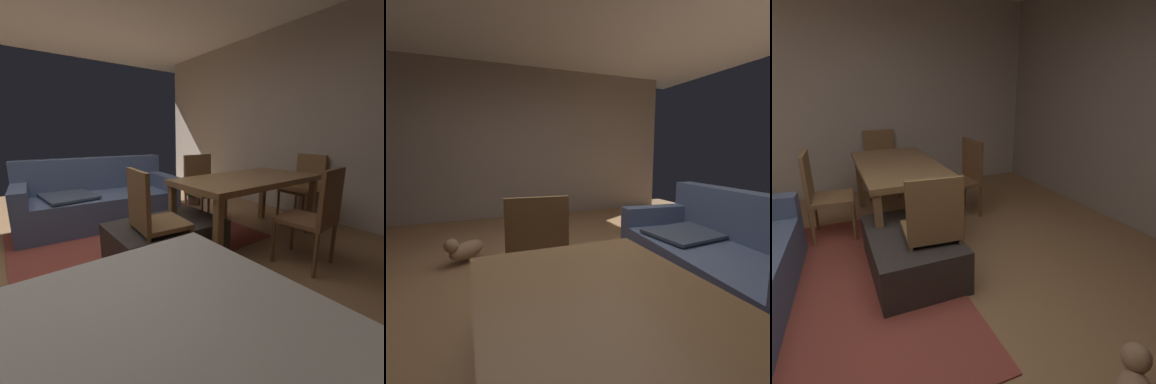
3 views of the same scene
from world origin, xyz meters
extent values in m
plane|color=olive|center=(0.00, 0.00, 0.00)|extent=(7.71, 7.71, 0.00)
cube|color=#B2A59B|center=(3.21, 0.00, 1.40)|extent=(0.12, 6.25, 2.79)
cube|color=brown|center=(0.74, 0.39, 0.01)|extent=(2.60, 2.00, 0.01)
cube|color=#4C5B7F|center=(0.56, 1.10, 0.21)|extent=(2.08, 1.09, 0.42)
cube|color=#4C5B7F|center=(0.60, 1.45, 0.65)|extent=(2.01, 0.39, 0.46)
cube|color=#4C5B7F|center=(1.47, 1.02, 0.52)|extent=(0.26, 0.92, 0.20)
cube|color=#4C5B7F|center=(-0.34, 1.19, 0.52)|extent=(0.26, 0.92, 0.20)
cube|color=#3D475B|center=(0.17, 1.14, 0.45)|extent=(0.63, 0.82, 0.03)
cube|color=#2D2826|center=(0.74, -0.31, 0.19)|extent=(1.08, 0.70, 0.37)
cube|color=black|center=(0.60, -0.43, 0.39)|extent=(0.13, 0.16, 0.02)
cube|color=brown|center=(1.74, -0.45, 0.71)|extent=(1.67, 0.85, 0.06)
cube|color=brown|center=(0.96, -0.09, 0.34)|extent=(0.07, 0.07, 0.68)
cube|color=brown|center=(2.51, -0.09, 0.34)|extent=(0.07, 0.07, 0.68)
cube|color=brown|center=(0.96, -0.82, 0.34)|extent=(0.07, 0.07, 0.68)
cube|color=brown|center=(2.51, -0.82, 0.34)|extent=(0.07, 0.07, 0.68)
cube|color=brown|center=(1.74, 0.27, 0.43)|extent=(0.47, 0.47, 0.04)
cube|color=brown|center=(1.75, 0.47, 0.69)|extent=(0.44, 0.07, 0.48)
cylinder|color=brown|center=(1.92, 0.06, 0.21)|extent=(0.04, 0.04, 0.41)
cylinder|color=brown|center=(1.52, 0.09, 0.21)|extent=(0.04, 0.04, 0.41)
cylinder|color=brown|center=(1.95, 0.46, 0.21)|extent=(0.04, 0.04, 0.41)
cylinder|color=brown|center=(1.56, 0.49, 0.21)|extent=(0.04, 0.04, 0.41)
cube|color=brown|center=(0.60, -0.45, 0.43)|extent=(0.48, 0.48, 0.04)
cube|color=brown|center=(0.41, -0.43, 0.69)|extent=(0.08, 0.44, 0.48)
cylinder|color=brown|center=(0.82, -0.27, 0.21)|extent=(0.04, 0.04, 0.41)
cylinder|color=brown|center=(0.79, -0.67, 0.21)|extent=(0.04, 0.04, 0.41)
cylinder|color=brown|center=(0.42, -0.24, 0.21)|extent=(0.04, 0.04, 0.41)
cylinder|color=brown|center=(0.39, -0.63, 0.21)|extent=(0.04, 0.04, 0.41)
cube|color=brown|center=(2.87, -0.45, 0.43)|extent=(0.48, 0.48, 0.04)
cube|color=brown|center=(3.07, -0.47, 0.69)|extent=(0.08, 0.44, 0.48)
cylinder|color=brown|center=(2.66, -0.63, 0.21)|extent=(0.04, 0.04, 0.41)
cylinder|color=brown|center=(2.69, -0.24, 0.21)|extent=(0.04, 0.04, 0.41)
cylinder|color=brown|center=(3.06, -0.67, 0.21)|extent=(0.04, 0.04, 0.41)
cylinder|color=brown|center=(3.09, -0.27, 0.21)|extent=(0.04, 0.04, 0.41)
cube|color=brown|center=(1.74, -1.18, 0.43)|extent=(0.48, 0.48, 0.04)
cube|color=brown|center=(1.76, -1.38, 0.69)|extent=(0.44, 0.08, 0.48)
cylinder|color=brown|center=(1.52, -1.00, 0.21)|extent=(0.04, 0.04, 0.41)
cylinder|color=brown|center=(1.92, -0.96, 0.21)|extent=(0.04, 0.04, 0.41)
cylinder|color=brown|center=(1.56, -1.40, 0.21)|extent=(0.04, 0.04, 0.41)
cylinder|color=brown|center=(1.96, -1.36, 0.21)|extent=(0.04, 0.04, 0.41)
cylinder|color=brown|center=(2.19, 1.12, 0.09)|extent=(0.24, 0.24, 0.17)
ellipsoid|color=#387233|center=(2.19, 1.12, 0.34)|extent=(0.41, 0.41, 0.45)
camera|label=1|loc=(-0.50, -2.37, 1.22)|focal=24.20mm
camera|label=2|loc=(2.28, -0.87, 1.24)|focal=26.62mm
camera|label=3|loc=(-1.66, 0.25, 1.58)|focal=29.37mm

